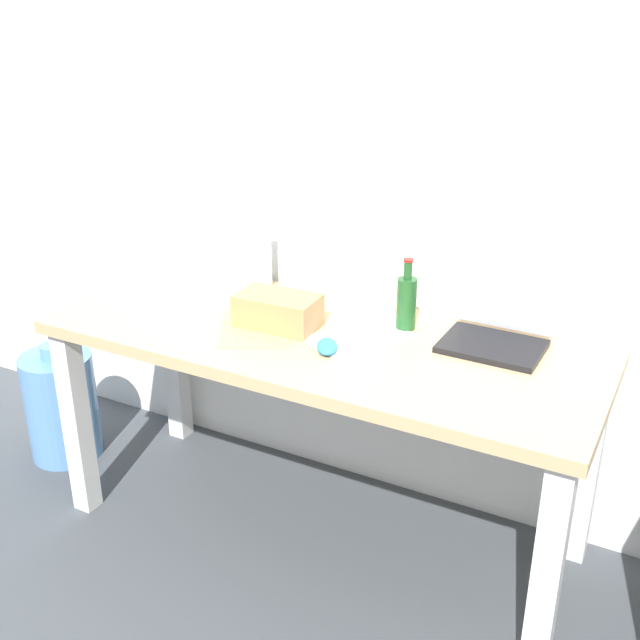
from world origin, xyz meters
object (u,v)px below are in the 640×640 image
object	(u,v)px
desk	(320,366)
laptop_left	(221,277)
beer_bottle	(406,301)
computer_mouse	(327,346)
laptop_right	(497,330)
cardboard_box	(278,310)
water_cooler_jug	(62,405)

from	to	relation	value
desk	laptop_left	xyz separation A→B (m)	(-0.47, 0.17, 0.15)
desk	beer_bottle	xyz separation A→B (m)	(0.21, 0.17, 0.19)
computer_mouse	laptop_right	bearing A→B (deg)	5.90
desk	beer_bottle	size ratio (longest dim) A/B	7.51
laptop_left	desk	bearing A→B (deg)	-19.62
desk	beer_bottle	distance (m)	0.33
computer_mouse	cardboard_box	bearing A→B (deg)	128.71
desk	computer_mouse	xyz separation A→B (m)	(0.07, -0.09, 0.12)
beer_bottle	laptop_left	bearing A→B (deg)	-179.91
laptop_left	water_cooler_jug	bearing A→B (deg)	-160.80
laptop_right	computer_mouse	distance (m)	0.50
desk	laptop_right	world-z (taller)	laptop_right
laptop_right	beer_bottle	bearing A→B (deg)	-176.57
water_cooler_jug	desk	bearing A→B (deg)	2.59
laptop_left	laptop_right	distance (m)	0.96
desk	water_cooler_jug	distance (m)	1.17
laptop_right	cardboard_box	bearing A→B (deg)	-163.93
laptop_right	water_cooler_jug	xyz separation A→B (m)	(-1.59, -0.24, -0.56)
computer_mouse	cardboard_box	distance (m)	0.24
desk	laptop_left	world-z (taller)	laptop_left
laptop_left	beer_bottle	xyz separation A→B (m)	(0.68, 0.00, 0.04)
desk	beer_bottle	bearing A→B (deg)	39.12
beer_bottle	laptop_right	bearing A→B (deg)	3.43
desk	laptop_right	xyz separation A→B (m)	(0.49, 0.19, 0.15)
laptop_right	water_cooler_jug	world-z (taller)	laptop_right
laptop_left	water_cooler_jug	xyz separation A→B (m)	(-0.63, -0.22, -0.56)
laptop_left	laptop_right	world-z (taller)	laptop_left
computer_mouse	laptop_left	bearing A→B (deg)	126.61
desk	cardboard_box	size ratio (longest dim) A/B	6.74
beer_bottle	water_cooler_jug	world-z (taller)	beer_bottle
computer_mouse	water_cooler_jug	size ratio (longest dim) A/B	0.21
desk	water_cooler_jug	bearing A→B (deg)	-177.41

